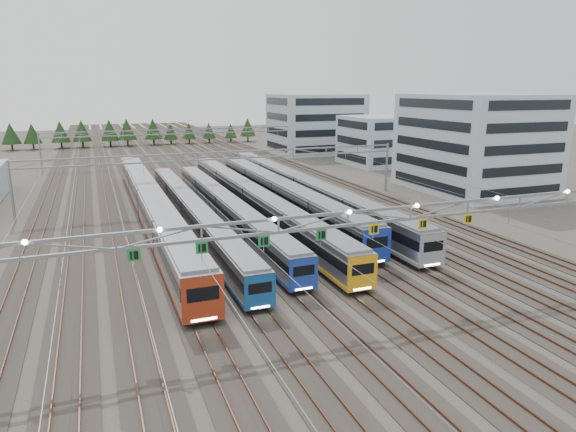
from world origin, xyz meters
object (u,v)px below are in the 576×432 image
object	(u,v)px
train_c	(226,208)
train_f	(303,189)
gantry_mid	(222,162)
gantry_far	(175,136)
depot_bldg_south	(475,143)
depot_bldg_north	(316,124)
gantry_near	(348,222)
train_e	(282,195)
depot_bldg_mid	(379,141)
train_b	(192,212)
train_a	(150,203)
train_d	(252,199)

from	to	relation	value
train_c	train_f	distance (m)	15.07
gantry_mid	gantry_far	world-z (taller)	same
depot_bldg_south	depot_bldg_north	distance (m)	57.35
train_c	train_f	xyz separation A→B (m)	(13.50, 6.70, 0.22)
gantry_far	depot_bldg_south	world-z (taller)	depot_bldg_south
gantry_mid	gantry_near	bearing A→B (deg)	-90.07
depot_bldg_north	train_e	bearing A→B (deg)	-117.82
train_f	gantry_far	distance (m)	50.24
gantry_mid	depot_bldg_south	size ratio (longest dim) A/B	2.56
train_e	depot_bldg_mid	bearing A→B (deg)	43.87
train_c	depot_bldg_north	bearing A→B (deg)	57.36
depot_bldg_south	train_e	bearing A→B (deg)	-175.47
train_b	gantry_far	bearing A→B (deg)	83.18
train_c	gantry_near	distance (m)	30.16
gantry_near	gantry_mid	size ratio (longest dim) A/B	1.00
train_b	depot_bldg_mid	bearing A→B (deg)	38.29
depot_bldg_north	train_b	bearing A→B (deg)	-125.03
gantry_far	depot_bldg_south	bearing A→B (deg)	-49.32
train_c	depot_bldg_north	world-z (taller)	depot_bldg_north
train_e	gantry_mid	size ratio (longest dim) A/B	0.93
train_f	train_c	bearing A→B (deg)	-153.60
train_a	gantry_near	distance (m)	36.20
train_f	train_a	bearing A→B (deg)	-174.30
train_b	depot_bldg_mid	world-z (taller)	depot_bldg_mid
train_b	train_e	world-z (taller)	train_e
gantry_near	train_f	bearing A→B (deg)	72.73
train_d	gantry_mid	xyz separation A→B (m)	(-2.25, 7.49, 4.33)
train_e	depot_bldg_mid	world-z (taller)	depot_bldg_mid
train_b	gantry_far	size ratio (longest dim) A/B	0.98
train_c	depot_bldg_north	size ratio (longest dim) A/B	2.40
train_d	depot_bldg_north	size ratio (longest dim) A/B	2.84
depot_bldg_mid	depot_bldg_south	bearing A→B (deg)	-91.20
depot_bldg_north	gantry_near	bearing A→B (deg)	-112.44
train_a	gantry_mid	world-z (taller)	gantry_mid
train_e	gantry_far	size ratio (longest dim) A/B	0.93
train_b	depot_bldg_south	world-z (taller)	depot_bldg_south
train_f	depot_bldg_north	world-z (taller)	depot_bldg_north
gantry_mid	gantry_far	distance (m)	45.00
depot_bldg_south	gantry_mid	bearing A→B (deg)	174.36
train_b	depot_bldg_north	size ratio (longest dim) A/B	2.52
train_a	train_d	bearing A→B (deg)	-6.19
train_b	train_a	bearing A→B (deg)	129.85
depot_bldg_mid	depot_bldg_north	xyz separation A→B (m)	(-4.50, 25.25, 2.28)
gantry_mid	depot_bldg_mid	bearing A→B (deg)	32.92
train_c	train_a	bearing A→B (deg)	153.66
train_b	train_d	size ratio (longest dim) A/B	0.89
train_c	gantry_mid	distance (m)	11.61
train_b	depot_bldg_mid	distance (m)	63.39
train_f	depot_bldg_mid	world-z (taller)	depot_bldg_mid
train_d	train_f	world-z (taller)	train_f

